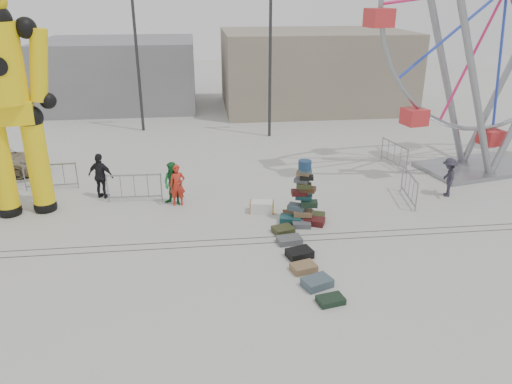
{
  "coord_description": "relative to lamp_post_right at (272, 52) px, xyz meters",
  "views": [
    {
      "loc": [
        -0.84,
        -13.35,
        7.5
      ],
      "look_at": [
        0.91,
        1.52,
        1.4
      ],
      "focal_mm": 35.0,
      "sensor_mm": 36.0,
      "label": 1
    }
  ],
  "objects": [
    {
      "name": "track_line_near",
      "position": [
        -3.09,
        -12.4,
        -4.48
      ],
      "size": [
        40.0,
        0.04,
        0.01
      ],
      "primitive_type": "cube",
      "color": "#47443F",
      "rests_on": "ground"
    },
    {
      "name": "row_case_2",
      "position": [
        -1.09,
        -13.39,
        -4.36
      ],
      "size": [
        0.88,
        0.74,
        0.24
      ],
      "primitive_type": "cube",
      "rotation": [
        0.0,
        0.0,
        0.29
      ],
      "color": "black",
      "rests_on": "ground"
    },
    {
      "name": "lamp_post_right",
      "position": [
        0.0,
        0.0,
        0.0
      ],
      "size": [
        1.41,
        0.25,
        8.0
      ],
      "color": "#2D2D30",
      "rests_on": "ground"
    },
    {
      "name": "barricade_wheel_front",
      "position": [
        3.87,
        -9.62,
        -3.93
      ],
      "size": [
        0.36,
        2.0,
        1.1
      ],
      "primitive_type": null,
      "rotation": [
        0.0,
        0.0,
        1.44
      ],
      "color": "gray",
      "rests_on": "ground"
    },
    {
      "name": "ground",
      "position": [
        -3.09,
        -13.0,
        -4.48
      ],
      "size": [
        90.0,
        90.0,
        0.0
      ],
      "primitive_type": "plane",
      "color": "#9E9E99",
      "rests_on": "ground"
    },
    {
      "name": "row_case_1",
      "position": [
        -1.23,
        -12.46,
        -4.39
      ],
      "size": [
        0.83,
        0.61,
        0.19
      ],
      "primitive_type": "cube",
      "rotation": [
        0.0,
        0.0,
        0.15
      ],
      "color": "#55575C",
      "rests_on": "ground"
    },
    {
      "name": "pedestrian_black",
      "position": [
        -7.73,
        -7.94,
        -3.59
      ],
      "size": [
        1.13,
        0.79,
        1.78
      ],
      "primitive_type": "imported",
      "rotation": [
        0.0,
        0.0,
        2.77
      ],
      "color": "black",
      "rests_on": "ground"
    },
    {
      "name": "track_line_far",
      "position": [
        -3.09,
        -12.0,
        -4.48
      ],
      "size": [
        40.0,
        0.04,
        0.01
      ],
      "primitive_type": "cube",
      "color": "#47443F",
      "rests_on": "ground"
    },
    {
      "name": "ferris_wheel",
      "position": [
        8.29,
        -6.58,
        2.12
      ],
      "size": [
        11.32,
        3.79,
        13.41
      ],
      "rotation": [
        0.0,
        0.0,
        0.22
      ],
      "color": "gray",
      "rests_on": "ground"
    },
    {
      "name": "barricade_dummy_a",
      "position": [
        -11.6,
        -6.37,
        -3.93
      ],
      "size": [
        1.95,
        0.64,
        1.1
      ],
      "primitive_type": null,
      "rotation": [
        0.0,
        0.0,
        0.28
      ],
      "color": "gray",
      "rests_on": "ground"
    },
    {
      "name": "building_left",
      "position": [
        -9.09,
        9.0,
        -2.28
      ],
      "size": [
        10.0,
        8.0,
        4.4
      ],
      "primitive_type": "cube",
      "color": "gray",
      "rests_on": "ground"
    },
    {
      "name": "barricade_dummy_c",
      "position": [
        -6.45,
        -8.44,
        -3.93
      ],
      "size": [
        2.0,
        0.16,
        1.1
      ],
      "primitive_type": null,
      "rotation": [
        0.0,
        0.0,
        -0.03
      ],
      "color": "gray",
      "rests_on": "ground"
    },
    {
      "name": "barricade_dummy_b",
      "position": [
        -9.91,
        -6.82,
        -3.93
      ],
      "size": [
        2.0,
        0.2,
        1.1
      ],
      "primitive_type": null,
      "rotation": [
        0.0,
        0.0,
        0.05
      ],
      "color": "gray",
      "rests_on": "ground"
    },
    {
      "name": "pedestrian_red",
      "position": [
        -4.82,
        -8.98,
        -3.7
      ],
      "size": [
        0.58,
        0.39,
        1.57
      ],
      "primitive_type": "imported",
      "rotation": [
        0.0,
        0.0,
        0.03
      ],
      "color": "red",
      "rests_on": "ground"
    },
    {
      "name": "pedestrian_grey",
      "position": [
        5.56,
        -9.3,
        -3.72
      ],
      "size": [
        0.81,
        1.11,
        1.53
      ],
      "primitive_type": "imported",
      "rotation": [
        0.0,
        0.0,
        -1.84
      ],
      "color": "#262431",
      "rests_on": "ground"
    },
    {
      "name": "steamer_trunk",
      "position": [
        -1.8,
        -10.0,
        -4.28
      ],
      "size": [
        0.93,
        0.64,
        0.4
      ],
      "primitive_type": "cube",
      "rotation": [
        0.0,
        0.0,
        -0.18
      ],
      "color": "silver",
      "rests_on": "ground"
    },
    {
      "name": "lamp_post_left",
      "position": [
        -7.0,
        2.0,
        0.0
      ],
      "size": [
        1.41,
        0.25,
        8.0
      ],
      "color": "#2D2D30",
      "rests_on": "ground"
    },
    {
      "name": "barricade_wheel_back",
      "position": [
        4.82,
        -5.64,
        -3.93
      ],
      "size": [
        0.52,
        1.98,
        1.1
      ],
      "primitive_type": null,
      "rotation": [
        0.0,
        0.0,
        -1.36
      ],
      "color": "gray",
      "rests_on": "ground"
    },
    {
      "name": "row_case_3",
      "position": [
        -1.13,
        -14.19,
        -4.38
      ],
      "size": [
        0.81,
        0.68,
        0.21
      ],
      "primitive_type": "cube",
      "rotation": [
        0.0,
        0.0,
        0.27
      ],
      "color": "olive",
      "rests_on": "ground"
    },
    {
      "name": "crash_test_dummy",
      "position": [
        -10.2,
        -9.03,
        -0.27
      ],
      "size": [
        3.19,
        1.4,
        8.0
      ],
      "rotation": [
        0.0,
        0.0,
        0.2
      ],
      "color": "black",
      "rests_on": "ground"
    },
    {
      "name": "row_case_4",
      "position": [
        -0.93,
        -15.02,
        -4.36
      ],
      "size": [
        0.92,
        0.8,
        0.24
      ],
      "primitive_type": "cube",
      "rotation": [
        0.0,
        0.0,
        0.38
      ],
      "color": "#445761",
      "rests_on": "ground"
    },
    {
      "name": "building_right",
      "position": [
        3.91,
        7.0,
        -1.98
      ],
      "size": [
        12.0,
        8.0,
        5.0
      ],
      "primitive_type": "cube",
      "color": "gray",
      "rests_on": "ground"
    },
    {
      "name": "suitcase_tower",
      "position": [
        -0.49,
        -10.94,
        -3.86
      ],
      "size": [
        1.72,
        1.43,
        2.24
      ],
      "rotation": [
        0.0,
        0.0,
        -0.3
      ],
      "color": "#184449",
      "rests_on": "ground"
    },
    {
      "name": "row_case_0",
      "position": [
        -1.31,
        -11.73,
        -4.38
      ],
      "size": [
        0.79,
        0.71,
        0.2
      ],
      "primitive_type": "cube",
      "rotation": [
        0.0,
        0.0,
        0.3
      ],
      "color": "#353A1D",
      "rests_on": "ground"
    },
    {
      "name": "pedestrian_green",
      "position": [
        -4.97,
        -8.9,
        -3.66
      ],
      "size": [
        0.99,
        0.92,
        1.64
      ],
      "primitive_type": "imported",
      "rotation": [
        0.0,
        0.0,
        -0.49
      ],
      "color": "#1A6A2F",
      "rests_on": "ground"
    },
    {
      "name": "row_case_5",
      "position": [
        -0.76,
        -15.82,
        -4.4
      ],
      "size": [
        0.77,
        0.59,
        0.17
      ],
      "primitive_type": "cube",
      "rotation": [
        0.0,
        0.0,
        0.21
      ],
      "color": "black",
      "rests_on": "ground"
    }
  ]
}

